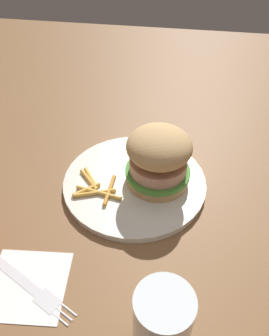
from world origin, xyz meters
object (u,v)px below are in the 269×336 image
plate (135,182)px  napkin (27,285)px  sandwich (159,157)px  drink_glass (162,327)px  fork (28,284)px  fries_pile (96,188)px

plate → napkin: plate is taller
sandwich → drink_glass: (-0.03, 0.28, -0.02)m
plate → sandwich: size_ratio=2.23×
fork → drink_glass: drink_glass is taller
fries_pile → napkin: size_ratio=0.81×
fries_pile → drink_glass: (-0.14, 0.24, 0.03)m
plate → napkin: size_ratio=2.34×
fork → napkin: bearing=-27.0°
fries_pile → napkin: fries_pile is taller
sandwich → fries_pile: bearing=20.8°
fork → drink_glass: bearing=165.6°
plate → drink_glass: drink_glass is taller
napkin → drink_glass: (-0.19, 0.05, 0.05)m
napkin → drink_glass: 0.20m
fries_pile → fork: bearing=74.0°
sandwich → napkin: bearing=54.7°
fries_pile → sandwich: bearing=-159.2°
plate → fries_pile: fries_pile is taller
drink_glass → sandwich: bearing=-83.3°
sandwich → napkin: sandwich is taller
sandwich → fries_pile: sandwich is taller
napkin → drink_glass: size_ratio=0.98×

